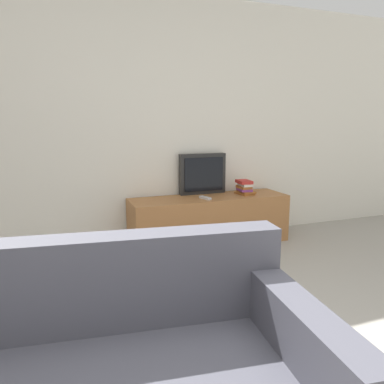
{
  "coord_description": "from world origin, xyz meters",
  "views": [
    {
      "loc": [
        -0.77,
        -0.87,
        1.3
      ],
      "look_at": [
        0.43,
        2.29,
        0.67
      ],
      "focal_mm": 35.0,
      "sensor_mm": 36.0,
      "label": 1
    }
  ],
  "objects_px": {
    "book_stack": "(245,187)",
    "tv_stand": "(209,220)",
    "television": "(203,174)",
    "remote_on_stand": "(205,198)"
  },
  "relations": [
    {
      "from": "television",
      "to": "remote_on_stand",
      "type": "distance_m",
      "value": 0.37
    },
    {
      "from": "tv_stand",
      "to": "book_stack",
      "type": "height_order",
      "value": "book_stack"
    },
    {
      "from": "television",
      "to": "book_stack",
      "type": "relative_size",
      "value": 2.33
    },
    {
      "from": "tv_stand",
      "to": "television",
      "type": "relative_size",
      "value": 3.24
    },
    {
      "from": "tv_stand",
      "to": "television",
      "type": "xyz_separation_m",
      "value": [
        -0.0,
        0.2,
        0.48
      ]
    },
    {
      "from": "book_stack",
      "to": "remote_on_stand",
      "type": "distance_m",
      "value": 0.53
    },
    {
      "from": "book_stack",
      "to": "tv_stand",
      "type": "bearing_deg",
      "value": -178.7
    },
    {
      "from": "tv_stand",
      "to": "remote_on_stand",
      "type": "distance_m",
      "value": 0.3
    },
    {
      "from": "television",
      "to": "remote_on_stand",
      "type": "relative_size",
      "value": 3.28
    },
    {
      "from": "tv_stand",
      "to": "television",
      "type": "height_order",
      "value": "television"
    }
  ]
}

